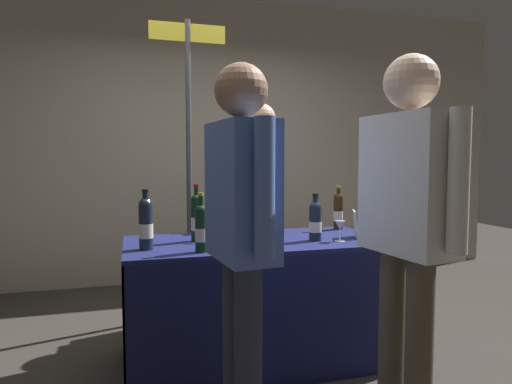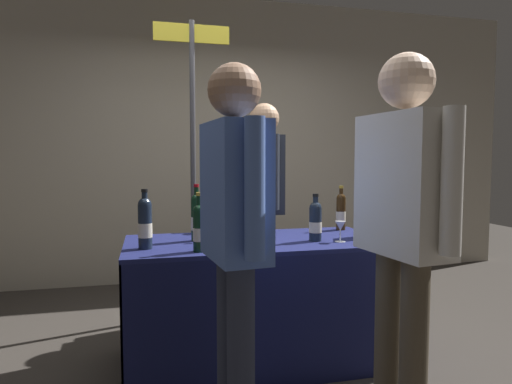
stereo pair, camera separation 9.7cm
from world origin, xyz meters
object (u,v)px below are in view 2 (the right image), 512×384
object	(u,v)px
wine_glass_near_vendor	(340,227)
booth_signpost	(193,139)
display_bottle_0	(265,212)
flower_vase	(243,223)
featured_wine_bottle	(199,227)
taster_foreground_right	(403,212)
vendor_presenter	(264,190)
tasting_table	(256,277)

from	to	relation	value
wine_glass_near_vendor	booth_signpost	xyz separation A→B (m)	(-0.78, 1.14, 0.57)
display_bottle_0	flower_vase	bearing A→B (deg)	-136.69
featured_wine_bottle	flower_vase	world-z (taller)	flower_vase
booth_signpost	wine_glass_near_vendor	bearing A→B (deg)	-55.78
featured_wine_bottle	taster_foreground_right	world-z (taller)	taster_foreground_right
flower_vase	vendor_presenter	bearing A→B (deg)	65.38
taster_foreground_right	flower_vase	bearing A→B (deg)	19.63
vendor_presenter	booth_signpost	size ratio (longest dim) A/B	0.72
featured_wine_bottle	taster_foreground_right	bearing A→B (deg)	-39.69
wine_glass_near_vendor	booth_signpost	distance (m)	1.49
flower_vase	booth_signpost	world-z (taller)	booth_signpost
featured_wine_bottle	tasting_table	bearing A→B (deg)	34.97
featured_wine_bottle	taster_foreground_right	xyz separation A→B (m)	(0.81, -0.67, 0.14)
tasting_table	flower_vase	xyz separation A→B (m)	(-0.07, 0.05, 0.34)
wine_glass_near_vendor	vendor_presenter	xyz separation A→B (m)	(-0.24, 0.92, 0.17)
flower_vase	vendor_presenter	world-z (taller)	vendor_presenter
tasting_table	booth_signpost	bearing A→B (deg)	106.93
taster_foreground_right	tasting_table	bearing A→B (deg)	17.43
booth_signpost	flower_vase	bearing A→B (deg)	-76.25
flower_vase	booth_signpost	distance (m)	1.09
featured_wine_bottle	wine_glass_near_vendor	distance (m)	0.87
wine_glass_near_vendor	taster_foreground_right	distance (m)	0.78
vendor_presenter	taster_foreground_right	distance (m)	1.69
vendor_presenter	taster_foreground_right	size ratio (longest dim) A/B	0.99
featured_wine_bottle	booth_signpost	xyz separation A→B (m)	(0.09, 1.23, 0.53)
display_bottle_0	booth_signpost	bearing A→B (deg)	118.84
taster_foreground_right	wine_glass_near_vendor	bearing A→B (deg)	-11.12
featured_wine_bottle	flower_vase	size ratio (longest dim) A/B	0.85
display_bottle_0	wine_glass_near_vendor	size ratio (longest dim) A/B	2.70
wine_glass_near_vendor	taster_foreground_right	size ratio (longest dim) A/B	0.07
display_bottle_0	booth_signpost	size ratio (longest dim) A/B	0.14
tasting_table	vendor_presenter	distance (m)	0.92
tasting_table	flower_vase	distance (m)	0.35
featured_wine_bottle	wine_glass_near_vendor	xyz separation A→B (m)	(0.87, 0.09, -0.04)
display_bottle_0	vendor_presenter	size ratio (longest dim) A/B	0.20
booth_signpost	tasting_table	bearing A→B (deg)	-73.07
featured_wine_bottle	wine_glass_near_vendor	world-z (taller)	featured_wine_bottle
flower_vase	wine_glass_near_vendor	bearing A→B (deg)	-22.59
wine_glass_near_vendor	taster_foreground_right	xyz separation A→B (m)	(-0.05, -0.76, 0.18)
tasting_table	vendor_presenter	size ratio (longest dim) A/B	0.93
vendor_presenter	flower_vase	bearing A→B (deg)	-26.90
tasting_table	vendor_presenter	xyz separation A→B (m)	(0.25, 0.73, 0.50)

